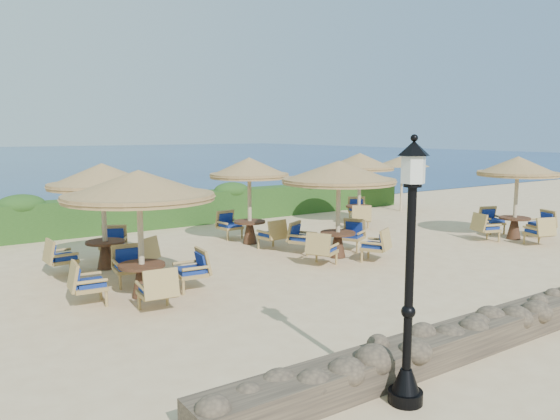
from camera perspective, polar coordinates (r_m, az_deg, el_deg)
The scene contains 10 objects.
ground at distance 15.33m, azimuth 6.55°, elevation -4.76°, with size 120.00×120.00×0.00m, color #D8BA89.
hedge at distance 21.11m, azimuth -6.26°, elevation 0.45°, with size 18.00×0.90×1.20m, color #1D3F14.
lamp_post at distance 6.96m, azimuth 13.35°, elevation -7.55°, with size 0.44×0.44×3.31m.
extra_parasol at distance 24.14m, azimuth 12.66°, elevation 5.01°, with size 2.30×2.30×2.41m.
cafe_set_0 at distance 11.46m, azimuth -14.46°, elevation 0.30°, with size 3.11×3.11×2.65m.
cafe_set_1 at distance 14.80m, azimuth 6.14°, elevation 2.24°, with size 3.11×3.11×2.65m.
cafe_set_2 at distance 18.87m, azimuth 23.50°, elevation 2.38°, with size 2.88×2.88×2.65m.
cafe_set_3 at distance 14.18m, azimuth -18.01°, elevation 1.55°, with size 2.75×2.77×2.65m.
cafe_set_4 at distance 16.60m, azimuth -3.22°, elevation 3.02°, with size 2.43×2.86×2.65m.
cafe_set_5 at distance 20.27m, azimuth 8.32°, elevation 3.94°, with size 2.53×2.64×2.65m.
Camera 1 is at (-9.78, -11.30, 3.41)m, focal length 35.00 mm.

